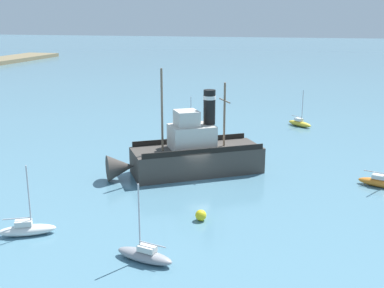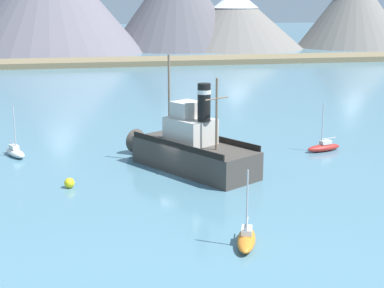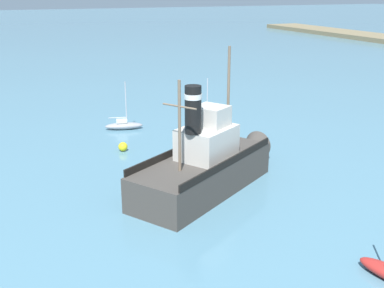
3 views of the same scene
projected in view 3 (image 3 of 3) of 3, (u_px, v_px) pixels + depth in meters
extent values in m
plane|color=teal|center=(187.00, 183.00, 35.77)|extent=(600.00, 600.00, 0.00)
cube|color=#423D38|center=(203.00, 175.00, 34.01)|extent=(10.06, 12.52, 2.40)
cone|color=#423D38|center=(251.00, 148.00, 39.61)|extent=(3.26, 3.28, 2.35)
cube|color=beige|center=(207.00, 142.00, 33.68)|extent=(4.66, 4.98, 2.20)
cube|color=beige|center=(211.00, 116.00, 33.51)|extent=(2.92, 2.86, 1.40)
cylinder|color=black|center=(193.00, 110.00, 31.51)|extent=(1.10, 1.10, 3.20)
cylinder|color=silver|center=(193.00, 96.00, 31.24)|extent=(1.16, 1.16, 0.35)
cylinder|color=#75604C|center=(228.00, 98.00, 35.03)|extent=(0.20, 0.20, 7.50)
cylinder|color=#75604C|center=(180.00, 127.00, 30.60)|extent=(0.20, 0.20, 6.00)
cylinder|color=#75604C|center=(179.00, 106.00, 30.18)|extent=(2.27, 1.47, 0.12)
cube|color=black|center=(178.00, 150.00, 34.73)|extent=(6.10, 9.76, 0.50)
cube|color=black|center=(229.00, 162.00, 32.38)|extent=(6.10, 9.76, 0.50)
ellipsoid|color=gray|center=(124.00, 126.00, 49.06)|extent=(1.95, 3.95, 0.70)
cube|color=silver|center=(122.00, 121.00, 48.86)|extent=(0.88, 1.22, 0.36)
cylinder|color=#B7B7BC|center=(126.00, 102.00, 48.35)|extent=(0.10, 0.10, 4.20)
cylinder|color=#B7B7BC|center=(118.00, 118.00, 48.68)|extent=(0.49, 1.77, 0.08)
ellipsoid|color=white|center=(209.00, 120.00, 51.11)|extent=(2.66, 3.90, 0.70)
cube|color=silver|center=(210.00, 115.00, 51.09)|extent=(1.06, 1.27, 0.36)
cylinder|color=#B7B7BC|center=(207.00, 98.00, 50.13)|extent=(0.10, 0.10, 4.20)
cylinder|color=#B7B7BC|center=(212.00, 111.00, 51.26)|extent=(0.87, 1.65, 0.08)
sphere|color=yellow|center=(123.00, 147.00, 42.52)|extent=(0.81, 0.81, 0.81)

